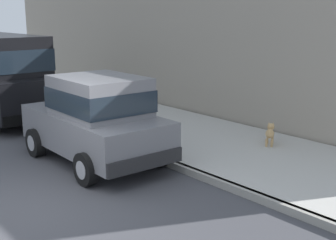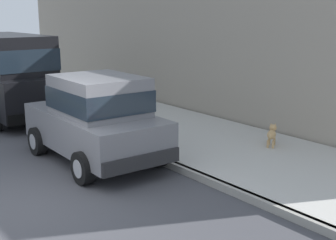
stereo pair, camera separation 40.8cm
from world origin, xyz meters
name	(u,v)px [view 2 (the right image)]	position (x,y,z in m)	size (l,w,h in m)	color
ground_plane	(20,206)	(0.00, 0.00, 0.00)	(80.00, 80.00, 0.00)	#424247
curb	(170,164)	(3.20, 0.00, 0.07)	(0.16, 64.00, 0.14)	gray
sidewalk	(231,149)	(5.00, 0.00, 0.07)	(3.60, 64.00, 0.14)	#B7B5AD
car_grey_hatchback	(96,118)	(2.19, 1.28, 0.98)	(2.01, 3.83, 1.88)	slate
car_black_van	(7,72)	(2.17, 6.73, 1.39)	(2.19, 4.93, 2.52)	black
dog_tan	(272,134)	(5.76, -0.54, 0.43)	(0.65, 0.48, 0.49)	tan
building_facade	(161,36)	(7.10, 5.53, 2.37)	(0.50, 20.00, 4.75)	#9E9384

